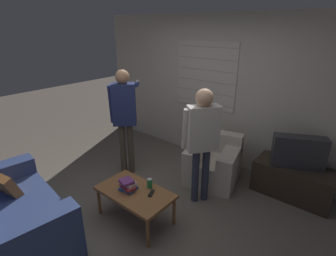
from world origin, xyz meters
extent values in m
plane|color=#665B51|center=(0.00, 0.00, 0.00)|extent=(16.00, 16.00, 0.00)
cube|color=#BCB7A8|center=(0.00, 2.03, 1.27)|extent=(5.20, 0.06, 2.55)
cube|color=beige|center=(-0.22, 1.99, 1.53)|extent=(1.18, 0.02, 1.16)
cube|color=gray|center=(-0.22, 1.98, 1.04)|extent=(1.16, 0.00, 0.01)
cube|color=gray|center=(-0.22, 1.98, 1.24)|extent=(1.16, 0.00, 0.01)
cube|color=gray|center=(-0.22, 1.98, 1.43)|extent=(1.16, 0.00, 0.01)
cube|color=gray|center=(-0.22, 1.98, 1.62)|extent=(1.16, 0.00, 0.01)
cube|color=gray|center=(-0.22, 1.98, 1.82)|extent=(1.16, 0.00, 0.01)
cube|color=gray|center=(-0.22, 1.98, 2.01)|extent=(1.16, 0.00, 0.01)
cube|color=navy|center=(-0.69, -1.25, 0.23)|extent=(1.72, 1.14, 0.47)
cube|color=navy|center=(-0.01, -1.34, 0.57)|extent=(0.36, 0.96, 0.21)
cube|color=#935B2D|center=(-0.96, -1.17, 0.57)|extent=(0.39, 0.28, 0.37)
cube|color=beige|center=(0.42, 1.30, 0.20)|extent=(0.93, 0.95, 0.40)
cube|color=beige|center=(0.35, 1.59, 0.57)|extent=(0.79, 0.37, 0.33)
cube|color=beige|center=(0.67, 1.36, 0.49)|extent=(0.42, 0.83, 0.18)
cube|color=beige|center=(0.16, 1.24, 0.49)|extent=(0.42, 0.83, 0.18)
cube|color=brown|center=(0.13, -0.13, 0.41)|extent=(0.96, 0.55, 0.04)
cylinder|color=brown|center=(-0.31, 0.11, 0.19)|extent=(0.04, 0.04, 0.39)
cylinder|color=brown|center=(0.57, 0.11, 0.19)|extent=(0.04, 0.04, 0.39)
cylinder|color=brown|center=(-0.31, -0.36, 0.19)|extent=(0.04, 0.04, 0.39)
cylinder|color=brown|center=(0.57, -0.36, 0.19)|extent=(0.04, 0.04, 0.39)
cube|color=#33281E|center=(1.53, 1.69, 0.24)|extent=(1.07, 0.50, 0.48)
cube|color=#2D2D33|center=(1.53, 1.69, 0.71)|extent=(0.71, 0.48, 0.46)
cube|color=#3D4738|center=(1.48, 1.78, 0.71)|extent=(0.54, 0.27, 0.37)
cylinder|color=#4C4233|center=(-0.86, 0.55, 0.44)|extent=(0.10, 0.10, 0.88)
cylinder|color=#4C4233|center=(-0.77, 0.64, 0.44)|extent=(0.10, 0.10, 0.88)
cube|color=navy|center=(-0.81, 0.60, 1.21)|extent=(0.40, 0.39, 0.66)
sphere|color=#A87A56|center=(-0.81, 0.60, 1.63)|extent=(0.21, 0.21, 0.21)
cylinder|color=navy|center=(-0.99, 0.49, 1.20)|extent=(0.16, 0.17, 0.63)
cylinder|color=navy|center=(-0.88, 0.96, 1.45)|extent=(0.49, 0.50, 0.18)
cube|color=white|center=(-1.10, 1.18, 1.40)|extent=(0.06, 0.06, 0.13)
cylinder|color=#33384C|center=(0.50, 0.68, 0.40)|extent=(0.10, 0.10, 0.81)
cylinder|color=#33384C|center=(0.59, 0.79, 0.40)|extent=(0.10, 0.10, 0.81)
cube|color=beige|center=(0.54, 0.74, 1.11)|extent=(0.41, 0.44, 0.60)
sphere|color=tan|center=(0.54, 0.74, 1.51)|extent=(0.23, 0.23, 0.23)
cylinder|color=beige|center=(0.37, 0.59, 1.10)|extent=(0.17, 0.15, 0.58)
cylinder|color=beige|center=(0.48, 1.07, 1.26)|extent=(0.47, 0.39, 0.31)
cube|color=white|center=(0.27, 1.23, 1.13)|extent=(0.09, 0.08, 0.13)
cube|color=#284C89|center=(0.05, -0.16, 0.44)|extent=(0.21, 0.19, 0.04)
cube|color=maroon|center=(0.05, -0.17, 0.48)|extent=(0.22, 0.16, 0.03)
cube|color=beige|center=(0.04, -0.15, 0.51)|extent=(0.19, 0.14, 0.04)
cube|color=#75387F|center=(0.04, -0.17, 0.55)|extent=(0.19, 0.18, 0.04)
cylinder|color=#238E47|center=(0.22, 0.05, 0.49)|extent=(0.07, 0.07, 0.12)
cylinder|color=silver|center=(0.22, 0.05, 0.55)|extent=(0.06, 0.06, 0.00)
cube|color=black|center=(0.33, -0.04, 0.44)|extent=(0.09, 0.14, 0.02)
camera|label=1|loc=(2.19, -1.98, 2.36)|focal=28.00mm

